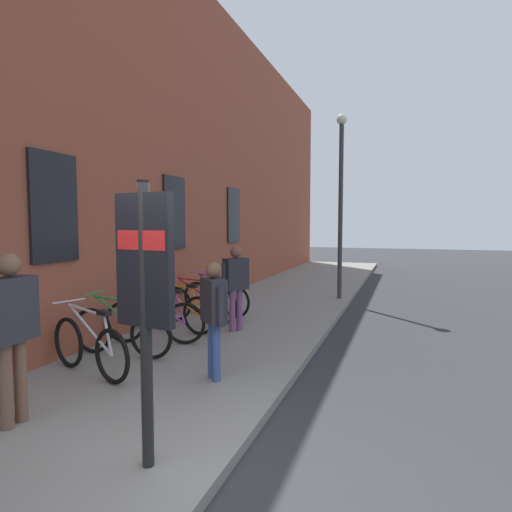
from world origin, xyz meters
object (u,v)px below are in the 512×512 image
Objects in this scene: pedestrian_crossing_street at (236,279)px; bicycle_leaning_wall at (176,311)px; pedestrian_by_facade at (214,308)px; bicycle_beside_lamp at (121,331)px; street_lamp at (341,190)px; pedestrian_near_bus at (11,321)px; bicycle_mid_rack at (89,347)px; bicycle_by_door at (199,304)px; transit_info_sign at (145,279)px; bicycle_far_end at (155,321)px; bicycle_under_window at (216,298)px.

bicycle_leaning_wall is at bearing 112.74° from pedestrian_crossing_street.
bicycle_leaning_wall is 1.13× the size of pedestrian_by_facade.
bicycle_beside_lamp is 7.26m from street_lamp.
pedestrian_near_bus is at bearing -174.99° from bicycle_leaning_wall.
bicycle_leaning_wall is at bearing 1.65° from bicycle_mid_rack.
pedestrian_by_facade reaches higher than bicycle_mid_rack.
bicycle_by_door is 5.48m from transit_info_sign.
transit_info_sign reaches higher than bicycle_leaning_wall.
bicycle_by_door is at bearing -2.50° from bicycle_beside_lamp.
bicycle_leaning_wall is 0.99× the size of bicycle_by_door.
bicycle_under_window is at bearing -1.16° from bicycle_far_end.
pedestrian_near_bus is at bearing -176.64° from bicycle_by_door.
bicycle_leaning_wall is (1.63, -0.04, 0.00)m from bicycle_beside_lamp.
pedestrian_by_facade is at bearing -76.11° from bicycle_mid_rack.
bicycle_mid_rack is at bearing 10.67° from pedestrian_near_bus.
pedestrian_crossing_street reaches higher than bicycle_far_end.
transit_info_sign is at bearing -158.16° from bicycle_by_door.
bicycle_leaning_wall is 0.73× the size of transit_info_sign.
pedestrian_crossing_street is at bearing 12.52° from transit_info_sign.
pedestrian_by_facade reaches higher than bicycle_leaning_wall.
pedestrian_crossing_street reaches higher than bicycle_beside_lamp.
bicycle_beside_lamp is (0.86, 0.11, 0.00)m from bicycle_mid_rack.
pedestrian_near_bus reaches higher than pedestrian_crossing_street.
transit_info_sign is at bearing -129.91° from bicycle_mid_rack.
bicycle_by_door is 1.10× the size of pedestrian_crossing_street.
bicycle_far_end is (1.65, 0.01, 0.00)m from bicycle_mid_rack.
pedestrian_crossing_street is at bearing 162.58° from street_lamp.
bicycle_under_window is 1.13× the size of pedestrian_by_facade.
bicycle_under_window is at bearing -0.53° from bicycle_mid_rack.
pedestrian_by_facade is (-2.89, -1.66, 0.56)m from bicycle_by_door.
bicycle_by_door is at bearing 3.36° from pedestrian_near_bus.
bicycle_mid_rack is 0.96× the size of bicycle_leaning_wall.
bicycle_far_end is 1.71m from pedestrian_crossing_street.
bicycle_under_window is 5.56m from pedestrian_near_bus.
bicycle_mid_rack is 1.09× the size of pedestrian_by_facade.
pedestrian_crossing_street is (0.43, -1.04, 0.60)m from bicycle_leaning_wall.
pedestrian_by_facade is at bearing -126.63° from bicycle_far_end.
bicycle_far_end is 4.04m from transit_info_sign.
bicycle_mid_rack is at bearing 179.47° from bicycle_under_window.
pedestrian_near_bus reaches higher than pedestrian_by_facade.
bicycle_mid_rack is at bearing 161.72° from pedestrian_crossing_street.
bicycle_beside_lamp and bicycle_far_end have the same top height.
bicycle_leaning_wall is 1.58m from bicycle_under_window.
bicycle_mid_rack is 0.71× the size of transit_info_sign.
bicycle_leaning_wall is 1.09× the size of pedestrian_crossing_street.
transit_info_sign is at bearing -148.90° from bicycle_far_end.
transit_info_sign is at bearing -96.91° from pedestrian_near_bus.
pedestrian_by_facade reaches higher than bicycle_by_door.
bicycle_mid_rack is 0.96× the size of bicycle_beside_lamp.
bicycle_far_end is 2.15m from pedestrian_by_facade.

